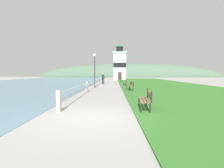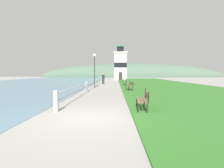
% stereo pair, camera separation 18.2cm
% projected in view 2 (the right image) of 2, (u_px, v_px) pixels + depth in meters
% --- Properties ---
extents(ground_plane, '(160.00, 160.00, 0.00)m').
position_uv_depth(ground_plane, '(88.00, 118.00, 6.61)').
color(ground_plane, gray).
extents(grass_verge, '(12.00, 58.83, 0.06)m').
position_uv_depth(grass_verge, '(160.00, 84.00, 26.03)').
color(grass_verge, '#2D6623').
rests_on(grass_verge, ground_plane).
extents(water_strip, '(24.00, 94.14, 0.01)m').
position_uv_depth(water_strip, '(15.00, 84.00, 26.46)').
color(water_strip, slate).
rests_on(water_strip, ground_plane).
extents(seawall_railing, '(0.18, 32.52, 0.94)m').
position_uv_depth(seawall_railing, '(96.00, 82.00, 23.74)').
color(seawall_railing, '#A8A399').
rests_on(seawall_railing, ground_plane).
extents(park_bench_near, '(0.62, 1.67, 0.94)m').
position_uv_depth(park_bench_near, '(143.00, 98.00, 7.96)').
color(park_bench_near, brown).
rests_on(park_bench_near, ground_plane).
extents(park_bench_midway, '(0.61, 1.94, 0.94)m').
position_uv_depth(park_bench_midway, '(130.00, 85.00, 17.07)').
color(park_bench_midway, brown).
rests_on(park_bench_midway, ground_plane).
extents(park_bench_far, '(0.55, 1.96, 0.94)m').
position_uv_depth(park_bench_far, '(125.00, 81.00, 24.47)').
color(park_bench_far, brown).
rests_on(park_bench_far, ground_plane).
extents(park_bench_by_lighthouse, '(0.57, 1.64, 0.94)m').
position_uv_depth(park_bench_by_lighthouse, '(123.00, 79.00, 33.41)').
color(park_bench_by_lighthouse, brown).
rests_on(park_bench_by_lighthouse, ground_plane).
extents(lighthouse, '(3.62, 3.62, 9.22)m').
position_uv_depth(lighthouse, '(120.00, 64.00, 45.28)').
color(lighthouse, white).
rests_on(lighthouse, ground_plane).
extents(person_strolling, '(0.45, 0.29, 1.72)m').
position_uv_depth(person_strolling, '(103.00, 78.00, 27.63)').
color(person_strolling, '#28282D').
rests_on(person_strolling, ground_plane).
extents(lamp_post, '(0.36, 0.36, 3.96)m').
position_uv_depth(lamp_post, '(95.00, 64.00, 20.32)').
color(lamp_post, '#333338').
rests_on(lamp_post, ground_plane).
extents(distant_hillside, '(80.00, 16.00, 12.00)m').
position_uv_depth(distant_hillside, '(132.00, 77.00, 75.53)').
color(distant_hillside, '#4C6651').
rests_on(distant_hillside, ground_plane).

